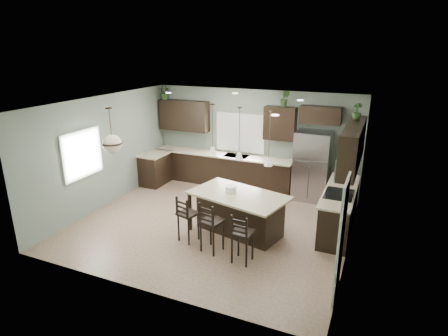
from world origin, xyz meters
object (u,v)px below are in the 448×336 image
refrigerator (312,166)px  serving_dish (231,189)px  bar_stool_center (212,227)px  plant_back_left (165,92)px  bar_stool_left (188,218)px  bar_stool_right (242,238)px  kitchen_island (238,214)px

refrigerator → serving_dish: refrigerator is taller
bar_stool_center → plant_back_left: bearing=144.2°
refrigerator → plant_back_left: size_ratio=4.30×
serving_dish → bar_stool_left: serving_dish is taller
bar_stool_left → plant_back_left: (-2.61, 3.48, 2.11)m
serving_dish → plant_back_left: plant_back_left is taller
bar_stool_center → bar_stool_right: (0.70, -0.14, -0.02)m
bar_stool_left → bar_stool_right: bar_stool_right is taller
kitchen_island → bar_stool_right: (0.49, -1.03, 0.05)m
bar_stool_left → bar_stool_right: size_ratio=0.99×
refrigerator → bar_stool_left: refrigerator is taller
bar_stool_center → bar_stool_right: 0.71m
refrigerator → kitchen_island: 2.86m
refrigerator → serving_dish: 2.86m
refrigerator → bar_stool_center: (-1.27, -3.51, -0.39)m
plant_back_left → refrigerator: bearing=-1.9°
bar_stool_left → bar_stool_center: (0.64, -0.19, 0.03)m
refrigerator → plant_back_left: 4.82m
refrigerator → bar_stool_left: (-1.91, -3.32, -0.42)m
refrigerator → bar_stool_center: size_ratio=1.73×
kitchen_island → bar_stool_center: bar_stool_center is taller
plant_back_left → kitchen_island: bearing=-38.7°
kitchen_island → refrigerator: bearing=81.6°
kitchen_island → plant_back_left: bearing=155.0°
bar_stool_center → plant_back_left: size_ratio=2.49×
bar_stool_right → serving_dish: bearing=125.6°
bar_stool_center → plant_back_left: (-3.24, 3.66, 2.08)m
serving_dish → bar_stool_right: (0.68, -1.08, -0.48)m
refrigerator → serving_dish: bearing=-116.0°
refrigerator → kitchen_island: refrigerator is taller
bar_stool_center → serving_dish: bearing=101.7°
serving_dish → kitchen_island: bearing=-13.7°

